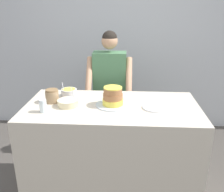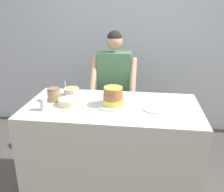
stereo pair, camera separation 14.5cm
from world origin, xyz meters
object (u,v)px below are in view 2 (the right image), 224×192
at_px(frosting_bowl_yellow, 71,91).
at_px(frosting_bowl_white, 69,101).
at_px(drinking_glass, 44,104).
at_px(cake, 113,98).
at_px(stoneware_jar, 54,95).
at_px(person_baker, 114,84).
at_px(ceramic_plate, 154,109).

bearing_deg(frosting_bowl_yellow, frosting_bowl_white, -79.69).
distance_m(frosting_bowl_white, drinking_glass, 0.23).
relative_size(cake, frosting_bowl_white, 1.59).
xyz_separation_m(frosting_bowl_yellow, drinking_glass, (-0.13, -0.39, 0.01)).
height_order(frosting_bowl_yellow, drinking_glass, frosting_bowl_yellow).
bearing_deg(frosting_bowl_white, frosting_bowl_yellow, 100.31).
height_order(cake, stoneware_jar, cake).
relative_size(frosting_bowl_white, frosting_bowl_yellow, 1.27).
distance_m(person_baker, drinking_glass, 1.07).
bearing_deg(frosting_bowl_yellow, ceramic_plate, -16.92).
xyz_separation_m(person_baker, ceramic_plate, (0.45, -0.80, 0.04)).
bearing_deg(stoneware_jar, frosting_bowl_yellow, 52.98).
bearing_deg(drinking_glass, frosting_bowl_yellow, 71.17).
bearing_deg(drinking_glass, person_baker, 61.86).
height_order(person_baker, frosting_bowl_white, person_baker).
height_order(cake, frosting_bowl_white, frosting_bowl_white).
xyz_separation_m(person_baker, drinking_glass, (-0.50, -0.94, 0.09)).
height_order(drinking_glass, ceramic_plate, drinking_glass).
bearing_deg(ceramic_plate, stoneware_jar, 174.69).
bearing_deg(frosting_bowl_white, stoneware_jar, 153.98).
xyz_separation_m(frosting_bowl_yellow, stoneware_jar, (-0.12, -0.16, 0.02)).
relative_size(cake, stoneware_jar, 2.47).
relative_size(frosting_bowl_yellow, stoneware_jar, 1.22).
bearing_deg(cake, person_baker, 96.19).
distance_m(frosting_bowl_white, ceramic_plate, 0.78).
xyz_separation_m(cake, frosting_bowl_white, (-0.41, -0.04, -0.04)).
xyz_separation_m(person_baker, frosting_bowl_yellow, (-0.37, -0.55, 0.07)).
bearing_deg(drinking_glass, stoneware_jar, 87.10).
bearing_deg(person_baker, frosting_bowl_yellow, -124.00).
bearing_deg(ceramic_plate, person_baker, 119.69).
bearing_deg(frosting_bowl_yellow, drinking_glass, -108.83).
relative_size(cake, ceramic_plate, 1.48).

